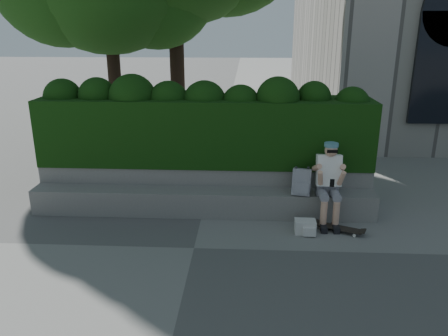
# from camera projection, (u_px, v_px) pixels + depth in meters

# --- Properties ---
(ground) EXTENTS (80.00, 80.00, 0.00)m
(ground) POSITION_uv_depth(u_px,v_px,m) (194.00, 248.00, 6.57)
(ground) COLOR slate
(ground) RESTS_ON ground
(bench_ledge) EXTENTS (6.00, 0.45, 0.45)m
(bench_ledge) POSITION_uv_depth(u_px,v_px,m) (202.00, 202.00, 7.69)
(bench_ledge) COLOR gray
(bench_ledge) RESTS_ON ground
(planter_wall) EXTENTS (6.00, 0.50, 0.75)m
(planter_wall) POSITION_uv_depth(u_px,v_px,m) (205.00, 185.00, 8.09)
(planter_wall) COLOR gray
(planter_wall) RESTS_ON ground
(hedge) EXTENTS (6.00, 1.00, 1.20)m
(hedge) POSITION_uv_depth(u_px,v_px,m) (205.00, 131.00, 8.00)
(hedge) COLOR black
(hedge) RESTS_ON planter_wall
(person) EXTENTS (0.40, 0.76, 1.38)m
(person) POSITION_uv_depth(u_px,v_px,m) (329.00, 180.00, 7.24)
(person) COLOR gray
(person) RESTS_ON ground
(skateboard) EXTENTS (0.73, 0.45, 0.08)m
(skateboard) POSITION_uv_depth(u_px,v_px,m) (340.00, 228.00, 7.07)
(skateboard) COLOR black
(skateboard) RESTS_ON ground
(backpack_plaid) EXTENTS (0.34, 0.23, 0.45)m
(backpack_plaid) POSITION_uv_depth(u_px,v_px,m) (302.00, 182.00, 7.36)
(backpack_plaid) COLOR #A3A4A8
(backpack_plaid) RESTS_ON bench_ledge
(backpack_ground) EXTENTS (0.34, 0.24, 0.22)m
(backpack_ground) POSITION_uv_depth(u_px,v_px,m) (305.00, 227.00, 7.02)
(backpack_ground) COLOR silver
(backpack_ground) RESTS_ON ground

